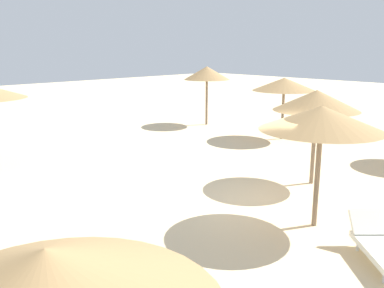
# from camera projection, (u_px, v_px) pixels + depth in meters

# --- Properties ---
(ground_plane) EXTENTS (80.00, 80.00, 0.00)m
(ground_plane) POSITION_uv_depth(u_px,v_px,m) (272.00, 207.00, 11.03)
(ground_plane) COLOR beige
(parasol_3) EXTENTS (2.75, 2.75, 2.82)m
(parasol_3) POSITION_uv_depth(u_px,v_px,m) (321.00, 119.00, 9.37)
(parasol_3) COLOR #75604C
(parasol_3) RESTS_ON ground
(parasol_4) EXTENTS (2.83, 2.83, 2.65)m
(parasol_4) POSITION_uv_depth(u_px,v_px,m) (47.00, 285.00, 3.20)
(parasol_4) COLOR #75604C
(parasol_4) RESTS_ON ground
(parasol_5) EXTENTS (2.39, 2.39, 3.06)m
(parasol_5) POSITION_uv_depth(u_px,v_px,m) (207.00, 73.00, 22.04)
(parasol_5) COLOR #75604C
(parasol_5) RESTS_ON ground
(parasol_6) EXTENTS (2.78, 2.78, 2.74)m
(parasol_6) POSITION_uv_depth(u_px,v_px,m) (284.00, 84.00, 18.61)
(parasol_6) COLOR #75604C
(parasol_6) RESTS_ON ground
(parasol_8) EXTENTS (2.53, 2.53, 2.85)m
(parasol_8) POSITION_uv_depth(u_px,v_px,m) (317.00, 101.00, 12.42)
(parasol_8) COLOR #75604C
(parasol_8) RESTS_ON ground
(lounger_3) EXTENTS (1.75, 1.79, 0.77)m
(lounger_3) POSITION_uv_depth(u_px,v_px,m) (379.00, 247.00, 8.19)
(lounger_3) COLOR silver
(lounger_3) RESTS_ON ground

